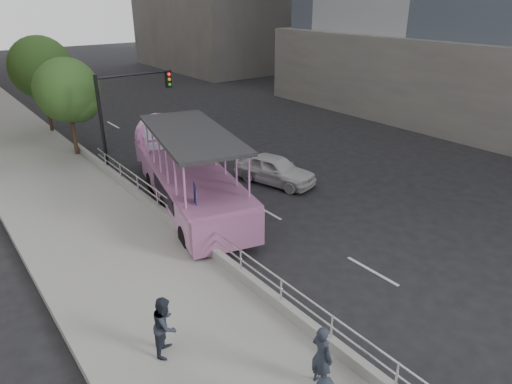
{
  "coord_description": "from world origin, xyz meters",
  "views": [
    {
      "loc": [
        -10.24,
        -10.22,
        8.78
      ],
      "look_at": [
        -1.4,
        1.49,
        2.4
      ],
      "focal_mm": 32.0,
      "sensor_mm": 36.0,
      "label": 1
    }
  ],
  "objects_px": {
    "duck_boat": "(184,173)",
    "pedestrian_mid": "(165,325)",
    "car": "(275,169)",
    "traffic_signal": "(122,106)",
    "pedestrian_near": "(322,356)",
    "street_tree_far": "(43,70)",
    "street_tree_near": "(69,93)",
    "parking_sign": "(196,208)"
  },
  "relations": [
    {
      "from": "pedestrian_near",
      "to": "pedestrian_mid",
      "type": "bearing_deg",
      "value": 36.38
    },
    {
      "from": "traffic_signal",
      "to": "street_tree_near",
      "type": "height_order",
      "value": "street_tree_near"
    },
    {
      "from": "car",
      "to": "pedestrian_near",
      "type": "height_order",
      "value": "pedestrian_near"
    },
    {
      "from": "pedestrian_near",
      "to": "duck_boat",
      "type": "bearing_deg",
      "value": -14.68
    },
    {
      "from": "street_tree_far",
      "to": "parking_sign",
      "type": "bearing_deg",
      "value": -89.68
    },
    {
      "from": "duck_boat",
      "to": "pedestrian_mid",
      "type": "xyz_separation_m",
      "value": [
        -5.27,
        -8.54,
        -0.25
      ]
    },
    {
      "from": "car",
      "to": "street_tree_far",
      "type": "distance_m",
      "value": 17.34
    },
    {
      "from": "duck_boat",
      "to": "street_tree_far",
      "type": "relative_size",
      "value": 1.77
    },
    {
      "from": "pedestrian_near",
      "to": "street_tree_far",
      "type": "xyz_separation_m",
      "value": [
        1.04,
        26.59,
        3.18
      ]
    },
    {
      "from": "pedestrian_mid",
      "to": "traffic_signal",
      "type": "xyz_separation_m",
      "value": [
        4.83,
        14.01,
        2.37
      ]
    },
    {
      "from": "parking_sign",
      "to": "traffic_signal",
      "type": "relative_size",
      "value": 0.5
    },
    {
      "from": "duck_boat",
      "to": "car",
      "type": "distance_m",
      "value": 4.75
    },
    {
      "from": "pedestrian_mid",
      "to": "street_tree_near",
      "type": "height_order",
      "value": "street_tree_near"
    },
    {
      "from": "car",
      "to": "street_tree_near",
      "type": "bearing_deg",
      "value": 107.85
    },
    {
      "from": "duck_boat",
      "to": "pedestrian_near",
      "type": "relative_size",
      "value": 6.93
    },
    {
      "from": "parking_sign",
      "to": "pedestrian_near",
      "type": "bearing_deg",
      "value": -98.51
    },
    {
      "from": "duck_boat",
      "to": "pedestrian_mid",
      "type": "bearing_deg",
      "value": -121.69
    },
    {
      "from": "duck_boat",
      "to": "street_tree_near",
      "type": "relative_size",
      "value": 2.0
    },
    {
      "from": "pedestrian_mid",
      "to": "street_tree_far",
      "type": "relative_size",
      "value": 0.26
    },
    {
      "from": "parking_sign",
      "to": "traffic_signal",
      "type": "height_order",
      "value": "traffic_signal"
    },
    {
      "from": "car",
      "to": "parking_sign",
      "type": "distance_m",
      "value": 7.22
    },
    {
      "from": "duck_boat",
      "to": "car",
      "type": "relative_size",
      "value": 2.69
    },
    {
      "from": "traffic_signal",
      "to": "street_tree_near",
      "type": "bearing_deg",
      "value": 114.98
    },
    {
      "from": "pedestrian_mid",
      "to": "car",
      "type": "bearing_deg",
      "value": -10.13
    },
    {
      "from": "pedestrian_near",
      "to": "traffic_signal",
      "type": "xyz_separation_m",
      "value": [
        2.44,
        17.16,
        2.37
      ]
    },
    {
      "from": "pedestrian_near",
      "to": "street_tree_far",
      "type": "relative_size",
      "value": 0.26
    },
    {
      "from": "traffic_signal",
      "to": "street_tree_near",
      "type": "distance_m",
      "value": 3.8
    },
    {
      "from": "pedestrian_mid",
      "to": "parking_sign",
      "type": "distance_m",
      "value": 5.76
    },
    {
      "from": "traffic_signal",
      "to": "pedestrian_mid",
      "type": "bearing_deg",
      "value": -109.01
    },
    {
      "from": "street_tree_near",
      "to": "street_tree_far",
      "type": "distance_m",
      "value": 6.02
    },
    {
      "from": "street_tree_far",
      "to": "duck_boat",
      "type": "bearing_deg",
      "value": -82.95
    },
    {
      "from": "duck_boat",
      "to": "pedestrian_near",
      "type": "bearing_deg",
      "value": -103.86
    },
    {
      "from": "car",
      "to": "pedestrian_mid",
      "type": "height_order",
      "value": "pedestrian_mid"
    },
    {
      "from": "pedestrian_near",
      "to": "street_tree_near",
      "type": "relative_size",
      "value": 0.29
    },
    {
      "from": "car",
      "to": "pedestrian_near",
      "type": "relative_size",
      "value": 2.57
    },
    {
      "from": "car",
      "to": "pedestrian_near",
      "type": "distance_m",
      "value": 13.26
    },
    {
      "from": "duck_boat",
      "to": "traffic_signal",
      "type": "distance_m",
      "value": 5.89
    },
    {
      "from": "duck_boat",
      "to": "traffic_signal",
      "type": "relative_size",
      "value": 2.2
    },
    {
      "from": "duck_boat",
      "to": "parking_sign",
      "type": "height_order",
      "value": "duck_boat"
    },
    {
      "from": "car",
      "to": "street_tree_far",
      "type": "height_order",
      "value": "street_tree_far"
    },
    {
      "from": "pedestrian_near",
      "to": "street_tree_far",
      "type": "distance_m",
      "value": 26.8
    },
    {
      "from": "car",
      "to": "street_tree_near",
      "type": "relative_size",
      "value": 0.74
    }
  ]
}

